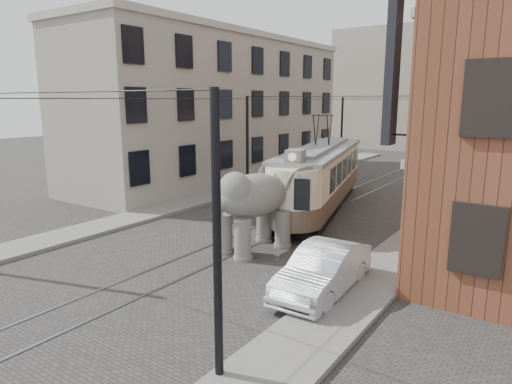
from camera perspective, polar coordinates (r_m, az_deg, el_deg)
The scene contains 10 objects.
ground at distance 20.49m, azimuth 1.83°, elevation -4.75°, with size 120.00×120.00×0.00m, color #403D3B.
tram_rails at distance 20.49m, azimuth 1.83°, elevation -4.72°, with size 1.54×80.00×0.02m, color slate, non-canonical shape.
sidewalk_right at distance 18.09m, azimuth 18.13°, elevation -7.34°, with size 2.00×60.00×0.15m, color slate.
sidewalk_left at distance 24.49m, azimuth -11.05°, elevation -2.06°, with size 2.00×60.00×0.15m, color slate.
stucco_building at distance 34.25m, azimuth -4.59°, elevation 10.28°, with size 7.00×24.00×10.00m, color #A29786.
distant_block at distance 57.54m, azimuth 24.58°, elevation 11.80°, with size 28.00×10.00×14.00m, color #A29786.
catenary at distance 24.27m, azimuth 7.93°, elevation 4.94°, with size 11.00×30.20×6.00m, color black, non-canonical shape.
tram at distance 24.28m, azimuth 8.30°, elevation 3.75°, with size 2.60×12.62×5.01m, color #EEE4C0, non-canonical shape.
elephant at distance 17.36m, azimuth -0.24°, elevation -2.05°, with size 3.01×5.46×3.34m, color slate, non-canonical shape.
parked_car at distance 13.93m, azimuth 8.50°, elevation -9.73°, with size 1.56×4.43×1.46m, color #B8BABE.
Camera 1 is at (10.65, -16.53, 5.77)m, focal length 31.58 mm.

